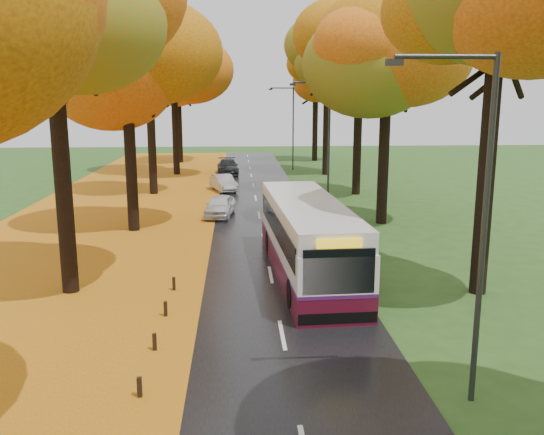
{
  "coord_description": "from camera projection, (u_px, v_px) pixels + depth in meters",
  "views": [
    {
      "loc": [
        -1.3,
        -4.21,
        7.08
      ],
      "look_at": [
        0.0,
        17.05,
        2.6
      ],
      "focal_mm": 38.0,
      "sensor_mm": 36.0,
      "label": 1
    }
  ],
  "objects": [
    {
      "name": "road",
      "position": [
        263.0,
        235.0,
        30.06
      ],
      "size": [
        6.5,
        90.0,
        0.04
      ],
      "primitive_type": "cube",
      "color": "black",
      "rests_on": "ground"
    },
    {
      "name": "centre_line",
      "position": [
        263.0,
        234.0,
        30.05
      ],
      "size": [
        0.12,
        90.0,
        0.01
      ],
      "primitive_type": "cube",
      "color": "silver",
      "rests_on": "road"
    },
    {
      "name": "leaf_verge",
      "position": [
        88.0,
        237.0,
        29.52
      ],
      "size": [
        12.0,
        90.0,
        0.02
      ],
      "primitive_type": "cube",
      "color": "#884A0C",
      "rests_on": "ground"
    },
    {
      "name": "leaf_drift",
      "position": [
        204.0,
        235.0,
        29.87
      ],
      "size": [
        0.9,
        90.0,
        0.01
      ],
      "primitive_type": "cube",
      "color": "orange",
      "rests_on": "road"
    },
    {
      "name": "trees_left",
      "position": [
        122.0,
        48.0,
        29.69
      ],
      "size": [
        9.2,
        74.0,
        13.88
      ],
      "color": "black",
      "rests_on": "ground"
    },
    {
      "name": "trees_right",
      "position": [
        396.0,
        46.0,
        30.37
      ],
      "size": [
        9.3,
        74.2,
        13.96
      ],
      "color": "black",
      "rests_on": "ground"
    },
    {
      "name": "streetlamp_near",
      "position": [
        475.0,
        206.0,
        12.72
      ],
      "size": [
        2.45,
        0.18,
        8.0
      ],
      "color": "#333538",
      "rests_on": "ground"
    },
    {
      "name": "streetlamp_mid",
      "position": [
        325.0,
        137.0,
        34.21
      ],
      "size": [
        2.45,
        0.18,
        8.0
      ],
      "color": "#333538",
      "rests_on": "ground"
    },
    {
      "name": "streetlamp_far",
      "position": [
        291.0,
        122.0,
        55.7
      ],
      "size": [
        2.45,
        0.18,
        8.0
      ],
      "color": "#333538",
      "rests_on": "ground"
    },
    {
      "name": "bus",
      "position": [
        307.0,
        236.0,
        23.07
      ],
      "size": [
        3.16,
        11.41,
        2.97
      ],
      "rotation": [
        0.0,
        0.0,
        0.05
      ],
      "color": "#4B0B1E",
      "rests_on": "road"
    },
    {
      "name": "car_white",
      "position": [
        220.0,
        206.0,
        34.45
      ],
      "size": [
        2.06,
        3.94,
        1.28
      ],
      "primitive_type": "imported",
      "rotation": [
        0.0,
        0.0,
        -0.15
      ],
      "color": "silver",
      "rests_on": "road"
    },
    {
      "name": "car_silver",
      "position": [
        223.0,
        183.0,
        43.8
      ],
      "size": [
        2.36,
        3.96,
        1.23
      ],
      "primitive_type": "imported",
      "rotation": [
        0.0,
        0.0,
        0.3
      ],
      "color": "#989BA0",
      "rests_on": "road"
    },
    {
      "name": "car_dark",
      "position": [
        228.0,
        167.0,
        53.28
      ],
      "size": [
        2.12,
        4.81,
        1.37
      ],
      "primitive_type": "imported",
      "rotation": [
        0.0,
        0.0,
        0.04
      ],
      "color": "black",
      "rests_on": "road"
    }
  ]
}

